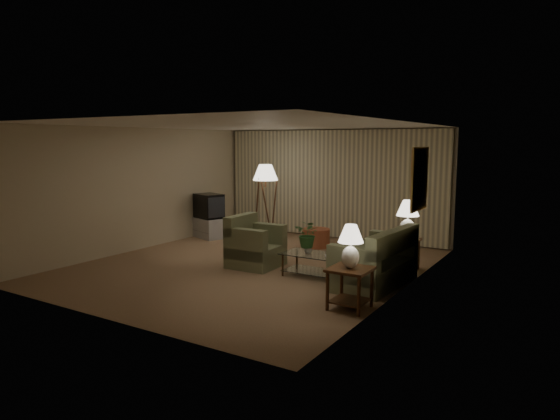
{
  "coord_description": "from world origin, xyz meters",
  "views": [
    {
      "loc": [
        5.45,
        -7.79,
        2.38
      ],
      "look_at": [
        0.26,
        0.6,
        1.04
      ],
      "focal_mm": 32.0,
      "sensor_mm": 36.0,
      "label": 1
    }
  ],
  "objects_px": {
    "coffee_table": "(315,262)",
    "ottoman": "(316,238)",
    "armchair": "(256,247)",
    "floor_lamp": "(266,201)",
    "side_table_near": "(350,281)",
    "crt_tv": "(209,206)",
    "sofa": "(374,262)",
    "tv_cabinet": "(209,228)",
    "side_table_far": "(407,249)",
    "vase": "(308,249)",
    "table_lamp_near": "(351,242)",
    "table_lamp_far": "(408,216)"
  },
  "relations": [
    {
      "from": "side_table_near",
      "to": "side_table_far",
      "type": "bearing_deg",
      "value": 90.0
    },
    {
      "from": "armchair",
      "to": "tv_cabinet",
      "type": "relative_size",
      "value": 1.06
    },
    {
      "from": "table_lamp_near",
      "to": "tv_cabinet",
      "type": "relative_size",
      "value": 0.68
    },
    {
      "from": "side_table_near",
      "to": "table_lamp_near",
      "type": "distance_m",
      "value": 0.56
    },
    {
      "from": "side_table_near",
      "to": "vase",
      "type": "xyz_separation_m",
      "value": [
        -1.36,
        1.25,
        0.07
      ]
    },
    {
      "from": "armchair",
      "to": "floor_lamp",
      "type": "relative_size",
      "value": 0.53
    },
    {
      "from": "side_table_far",
      "to": "crt_tv",
      "type": "distance_m",
      "value": 5.24
    },
    {
      "from": "tv_cabinet",
      "to": "coffee_table",
      "type": "bearing_deg",
      "value": -6.04
    },
    {
      "from": "armchair",
      "to": "table_lamp_near",
      "type": "bearing_deg",
      "value": -119.68
    },
    {
      "from": "side_table_far",
      "to": "vase",
      "type": "bearing_deg",
      "value": -135.3
    },
    {
      "from": "ottoman",
      "to": "crt_tv",
      "type": "bearing_deg",
      "value": -171.26
    },
    {
      "from": "table_lamp_far",
      "to": "vase",
      "type": "bearing_deg",
      "value": -135.3
    },
    {
      "from": "side_table_far",
      "to": "table_lamp_near",
      "type": "relative_size",
      "value": 0.95
    },
    {
      "from": "coffee_table",
      "to": "ottoman",
      "type": "xyz_separation_m",
      "value": [
        -1.19,
        2.3,
        -0.07
      ]
    },
    {
      "from": "side_table_far",
      "to": "sofa",
      "type": "bearing_deg",
      "value": -96.84
    },
    {
      "from": "crt_tv",
      "to": "vase",
      "type": "relative_size",
      "value": 5.67
    },
    {
      "from": "ottoman",
      "to": "sofa",
      "type": "bearing_deg",
      "value": -44.26
    },
    {
      "from": "coffee_table",
      "to": "side_table_near",
      "type": "bearing_deg",
      "value": -45.83
    },
    {
      "from": "table_lamp_far",
      "to": "armchair",
      "type": "bearing_deg",
      "value": -153.52
    },
    {
      "from": "floor_lamp",
      "to": "sofa",
      "type": "bearing_deg",
      "value": -30.67
    },
    {
      "from": "sofa",
      "to": "tv_cabinet",
      "type": "xyz_separation_m",
      "value": [
        -5.05,
        1.77,
        -0.13
      ]
    },
    {
      "from": "vase",
      "to": "side_table_near",
      "type": "bearing_deg",
      "value": -42.49
    },
    {
      "from": "table_lamp_far",
      "to": "ottoman",
      "type": "relative_size",
      "value": 1.15
    },
    {
      "from": "table_lamp_far",
      "to": "sofa",
      "type": "bearing_deg",
      "value": -96.84
    },
    {
      "from": "table_lamp_near",
      "to": "side_table_far",
      "type": "bearing_deg",
      "value": 90.0
    },
    {
      "from": "ottoman",
      "to": "vase",
      "type": "bearing_deg",
      "value": -65.62
    },
    {
      "from": "side_table_far",
      "to": "coffee_table",
      "type": "bearing_deg",
      "value": -131.97
    },
    {
      "from": "sofa",
      "to": "table_lamp_far",
      "type": "relative_size",
      "value": 2.57
    },
    {
      "from": "side_table_near",
      "to": "ottoman",
      "type": "xyz_separation_m",
      "value": [
        -2.41,
        3.55,
        -0.21
      ]
    },
    {
      "from": "armchair",
      "to": "table_lamp_far",
      "type": "distance_m",
      "value": 2.92
    },
    {
      "from": "tv_cabinet",
      "to": "vase",
      "type": "bearing_deg",
      "value": -6.89
    },
    {
      "from": "table_lamp_near",
      "to": "floor_lamp",
      "type": "bearing_deg",
      "value": 137.07
    },
    {
      "from": "coffee_table",
      "to": "crt_tv",
      "type": "height_order",
      "value": "crt_tv"
    },
    {
      "from": "side_table_far",
      "to": "side_table_near",
      "type": "bearing_deg",
      "value": -90.0
    },
    {
      "from": "sofa",
      "to": "coffee_table",
      "type": "relative_size",
      "value": 1.55
    },
    {
      "from": "armchair",
      "to": "ottoman",
      "type": "bearing_deg",
      "value": -5.84
    },
    {
      "from": "coffee_table",
      "to": "floor_lamp",
      "type": "height_order",
      "value": "floor_lamp"
    },
    {
      "from": "coffee_table",
      "to": "crt_tv",
      "type": "bearing_deg",
      "value": 154.88
    },
    {
      "from": "tv_cabinet",
      "to": "crt_tv",
      "type": "bearing_deg",
      "value": 109.08
    },
    {
      "from": "table_lamp_far",
      "to": "ottoman",
      "type": "distance_m",
      "value": 2.71
    },
    {
      "from": "side_table_far",
      "to": "floor_lamp",
      "type": "xyz_separation_m",
      "value": [
        -3.74,
        0.88,
        0.58
      ]
    },
    {
      "from": "side_table_far",
      "to": "table_lamp_near",
      "type": "bearing_deg",
      "value": -90.0
    },
    {
      "from": "side_table_near",
      "to": "table_lamp_near",
      "type": "relative_size",
      "value": 0.95
    },
    {
      "from": "tv_cabinet",
      "to": "floor_lamp",
      "type": "relative_size",
      "value": 0.5
    },
    {
      "from": "side_table_far",
      "to": "tv_cabinet",
      "type": "height_order",
      "value": "side_table_far"
    },
    {
      "from": "tv_cabinet",
      "to": "crt_tv",
      "type": "distance_m",
      "value": 0.55
    },
    {
      "from": "coffee_table",
      "to": "vase",
      "type": "bearing_deg",
      "value": 180.0
    },
    {
      "from": "floor_lamp",
      "to": "vase",
      "type": "bearing_deg",
      "value": -43.18
    },
    {
      "from": "sofa",
      "to": "tv_cabinet",
      "type": "relative_size",
      "value": 1.98
    },
    {
      "from": "side_table_far",
      "to": "table_lamp_far",
      "type": "bearing_deg",
      "value": -26.57
    }
  ]
}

